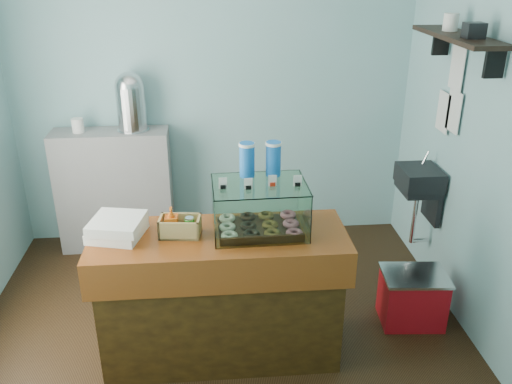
{
  "coord_description": "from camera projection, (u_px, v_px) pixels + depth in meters",
  "views": [
    {
      "loc": [
        -0.03,
        -3.22,
        2.5
      ],
      "look_at": [
        0.24,
        -0.15,
        1.14
      ],
      "focal_mm": 38.0,
      "sensor_mm": 36.0,
      "label": 1
    }
  ],
  "objects": [
    {
      "name": "pastry_boxes",
      "position": [
        117.0,
        227.0,
        3.31
      ],
      "size": [
        0.37,
        0.37,
        0.12
      ],
      "rotation": [
        0.0,
        0.0,
        -0.25
      ],
      "color": "white",
      "rests_on": "counter"
    },
    {
      "name": "condiment_crate",
      "position": [
        178.0,
        225.0,
        3.32
      ],
      "size": [
        0.27,
        0.18,
        0.19
      ],
      "rotation": [
        0.0,
        0.0,
        -0.12
      ],
      "color": "tan",
      "rests_on": "counter"
    },
    {
      "name": "display_case",
      "position": [
        260.0,
        203.0,
        3.37
      ],
      "size": [
        0.59,
        0.44,
        0.54
      ],
      "rotation": [
        0.0,
        0.0,
        0.02
      ],
      "color": "#311B0E",
      "rests_on": "counter"
    },
    {
      "name": "red_cooler",
      "position": [
        412.0,
        298.0,
        3.94
      ],
      "size": [
        0.48,
        0.38,
        0.4
      ],
      "rotation": [
        0.0,
        0.0,
        -0.08
      ],
      "color": "red",
      "rests_on": "ground"
    },
    {
      "name": "coffee_urn",
      "position": [
        131.0,
        100.0,
        4.55
      ],
      "size": [
        0.27,
        0.27,
        0.5
      ],
      "color": "silver",
      "rests_on": "back_shelf"
    },
    {
      "name": "room_shell",
      "position": [
        219.0,
        97.0,
        3.26
      ],
      "size": [
        3.54,
        3.04,
        2.82
      ],
      "color": "#7FBABA",
      "rests_on": "ground"
    },
    {
      "name": "counter",
      "position": [
        221.0,
        295.0,
        3.53
      ],
      "size": [
        1.6,
        0.6,
        0.9
      ],
      "color": "#462C0D",
      "rests_on": "ground"
    },
    {
      "name": "back_shelf",
      "position": [
        115.0,
        190.0,
        4.85
      ],
      "size": [
        1.0,
        0.32,
        1.1
      ],
      "primitive_type": "cube",
      "color": "gray",
      "rests_on": "ground"
    },
    {
      "name": "ground",
      "position": [
        222.0,
        327.0,
        3.95
      ],
      "size": [
        3.5,
        3.5,
        0.0
      ],
      "primitive_type": "plane",
      "color": "black",
      "rests_on": "ground"
    }
  ]
}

